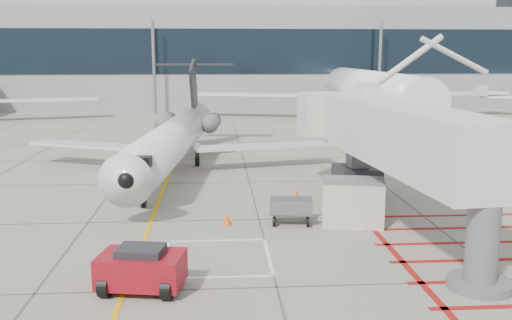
{
  "coord_description": "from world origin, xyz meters",
  "views": [
    {
      "loc": [
        -1.96,
        -21.99,
        7.76
      ],
      "look_at": [
        0.0,
        6.0,
        2.5
      ],
      "focal_mm": 40.0,
      "sensor_mm": 36.0,
      "label": 1
    }
  ],
  "objects": [
    {
      "name": "terminal_building",
      "position": [
        10.0,
        70.0,
        7.0
      ],
      "size": [
        180.0,
        28.0,
        14.0
      ],
      "primitive_type": "cube",
      "color": "gray",
      "rests_on": "ground_plane"
    },
    {
      "name": "jet_bridge",
      "position": [
        6.16,
        1.8,
        3.71
      ],
      "size": [
        10.59,
        19.34,
        7.42
      ],
      "primitive_type": null,
      "rotation": [
        0.0,
        0.0,
        0.1
      ],
      "color": "silver",
      "rests_on": "ground_plane"
    },
    {
      "name": "terminal_glass_band",
      "position": [
        10.0,
        55.95,
        8.0
      ],
      "size": [
        180.0,
        0.1,
        6.0
      ],
      "primitive_type": "cube",
      "color": "black",
      "rests_on": "ground_plane"
    },
    {
      "name": "bg_aircraft_c",
      "position": [
        15.34,
        46.0,
        6.53
      ],
      "size": [
        39.16,
        43.51,
        13.05
      ],
      "primitive_type": null,
      "color": "silver",
      "rests_on": "ground_plane"
    },
    {
      "name": "cone_side",
      "position": [
        2.33,
        7.97,
        0.25
      ],
      "size": [
        0.36,
        0.36,
        0.5
      ],
      "primitive_type": "cone",
      "color": "#E2500B",
      "rests_on": "ground_plane"
    },
    {
      "name": "baggage_cart",
      "position": [
        1.43,
        3.22,
        0.61
      ],
      "size": [
        2.09,
        1.47,
        1.23
      ],
      "primitive_type": null,
      "rotation": [
        0.0,
        0.0,
        -0.13
      ],
      "color": "#515156",
      "rests_on": "ground_plane"
    },
    {
      "name": "cone_nose",
      "position": [
        -1.53,
        3.23,
        0.29
      ],
      "size": [
        0.41,
        0.41,
        0.57
      ],
      "primitive_type": "cone",
      "color": "#E9500C",
      "rests_on": "ground_plane"
    },
    {
      "name": "ground_plane",
      "position": [
        0.0,
        0.0,
        0.0
      ],
      "size": [
        260.0,
        260.0,
        0.0
      ],
      "primitive_type": "plane",
      "color": "gray",
      "rests_on": "ground"
    },
    {
      "name": "ground_power_unit",
      "position": [
        4.21,
        2.8,
        1.08
      ],
      "size": [
        2.99,
        2.12,
        2.16
      ],
      "primitive_type": null,
      "rotation": [
        0.0,
        0.0,
        -0.21
      ],
      "color": "beige",
      "rests_on": "ground_plane"
    },
    {
      "name": "regional_jet",
      "position": [
        -5.08,
        12.89,
        3.55
      ],
      "size": [
        24.07,
        29.11,
        7.11
      ],
      "primitive_type": null,
      "rotation": [
        0.0,
        0.0,
        -0.1
      ],
      "color": "silver",
      "rests_on": "ground_plane"
    },
    {
      "name": "pushback_tug",
      "position": [
        -4.5,
        -3.93,
        0.8
      ],
      "size": [
        3.0,
        2.17,
        1.6
      ],
      "primitive_type": null,
      "rotation": [
        0.0,
        0.0,
        -0.17
      ],
      "color": "maroon",
      "rests_on": "ground_plane"
    }
  ]
}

